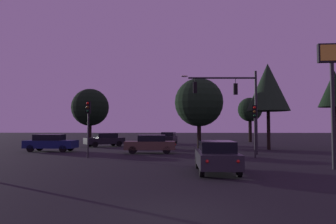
# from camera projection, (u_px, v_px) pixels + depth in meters

# --- Properties ---
(ground_plane) EXTENTS (168.00, 168.00, 0.00)m
(ground_plane) POSITION_uv_depth(u_px,v_px,m) (175.00, 148.00, 32.00)
(ground_plane) COLOR black
(ground_plane) RESTS_ON ground
(traffic_signal_mast_arm) EXTENTS (6.08, 0.49, 6.67)m
(traffic_signal_mast_arm) POSITION_uv_depth(u_px,v_px,m) (234.00, 97.00, 24.75)
(traffic_signal_mast_arm) COLOR #232326
(traffic_signal_mast_arm) RESTS_ON ground
(traffic_light_corner_left) EXTENTS (0.33, 0.37, 4.05)m
(traffic_light_corner_left) POSITION_uv_depth(u_px,v_px,m) (88.00, 117.00, 22.05)
(traffic_light_corner_left) COLOR #232326
(traffic_light_corner_left) RESTS_ON ground
(traffic_light_corner_right) EXTENTS (0.36, 0.38, 3.73)m
(traffic_light_corner_right) POSITION_uv_depth(u_px,v_px,m) (255.00, 120.00, 21.85)
(traffic_light_corner_right) COLOR #232326
(traffic_light_corner_right) RESTS_ON ground
(car_nearside_lane) EXTENTS (1.85, 4.32, 1.52)m
(car_nearside_lane) POSITION_uv_depth(u_px,v_px,m) (216.00, 156.00, 15.00)
(car_nearside_lane) COLOR #232328
(car_nearside_lane) RESTS_ON ground
(car_crossing_left) EXTENTS (4.61, 2.07, 1.52)m
(car_crossing_left) POSITION_uv_depth(u_px,v_px,m) (51.00, 143.00, 27.71)
(car_crossing_left) COLOR #0F1947
(car_crossing_left) RESTS_ON ground
(car_crossing_right) EXTENTS (4.31, 1.99, 1.52)m
(car_crossing_right) POSITION_uv_depth(u_px,v_px,m) (150.00, 144.00, 25.84)
(car_crossing_right) COLOR #473828
(car_crossing_right) RESTS_ON ground
(car_far_lane) EXTENTS (2.38, 4.81, 1.52)m
(car_far_lane) POSITION_uv_depth(u_px,v_px,m) (168.00, 138.00, 39.91)
(car_far_lane) COLOR black
(car_far_lane) RESTS_ON ground
(car_parked_lot) EXTENTS (4.52, 3.92, 1.52)m
(car_parked_lot) POSITION_uv_depth(u_px,v_px,m) (105.00, 140.00, 34.41)
(car_parked_lot) COLOR black
(car_parked_lot) RESTS_ON ground
(store_sign_illuminated) EXTENTS (1.41, 0.35, 6.58)m
(store_sign_illuminated) POSITION_uv_depth(u_px,v_px,m) (332.00, 76.00, 16.25)
(store_sign_illuminated) COLOR #232326
(store_sign_illuminated) RESTS_ON ground
(tree_behind_sign) EXTENTS (4.11, 4.11, 8.40)m
(tree_behind_sign) POSITION_uv_depth(u_px,v_px,m) (268.00, 87.00, 30.17)
(tree_behind_sign) COLOR black
(tree_behind_sign) RESTS_ON ground
(tree_left_far) EXTENTS (5.15, 5.15, 7.50)m
(tree_left_far) POSITION_uv_depth(u_px,v_px,m) (90.00, 107.00, 43.08)
(tree_left_far) COLOR black
(tree_left_far) RESTS_ON ground
(tree_center_horizon) EXTENTS (3.26, 3.26, 7.96)m
(tree_center_horizon) POSITION_uv_depth(u_px,v_px,m) (335.00, 89.00, 31.66)
(tree_center_horizon) COLOR black
(tree_center_horizon) RESTS_ON ground
(tree_right_cluster) EXTENTS (3.52, 3.52, 6.50)m
(tree_right_cluster) POSITION_uv_depth(u_px,v_px,m) (250.00, 110.00, 45.57)
(tree_right_cluster) COLOR black
(tree_right_cluster) RESTS_ON ground
(tree_lot_edge) EXTENTS (4.84, 4.84, 7.08)m
(tree_lot_edge) POSITION_uv_depth(u_px,v_px,m) (199.00, 102.00, 30.98)
(tree_lot_edge) COLOR black
(tree_lot_edge) RESTS_ON ground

